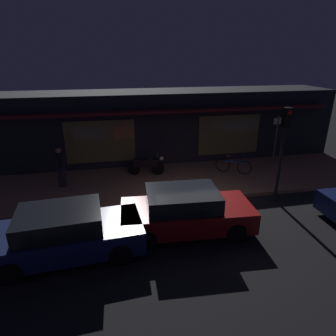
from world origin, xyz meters
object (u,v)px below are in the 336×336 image
(bicycle_parked, at_px, (233,166))
(person_photographer, at_px, (61,167))
(motorcycle, at_px, (147,164))
(sign_post, at_px, (276,137))
(parked_car_far, at_px, (185,211))
(parked_car_near, at_px, (65,233))
(traffic_light_pole, at_px, (284,139))

(bicycle_parked, height_order, person_photographer, person_photographer)
(motorcycle, height_order, bicycle_parked, motorcycle)
(bicycle_parked, relative_size, sign_post, 0.59)
(bicycle_parked, bearing_deg, person_photographer, 179.89)
(bicycle_parked, xyz_separation_m, parked_car_far, (-3.34, -3.99, 0.20))
(bicycle_parked, bearing_deg, parked_car_far, -129.96)
(bicycle_parked, relative_size, parked_car_near, 0.34)
(bicycle_parked, xyz_separation_m, sign_post, (2.55, 0.90, 1.00))
(motorcycle, xyz_separation_m, traffic_light_pole, (4.57, -3.28, 1.83))
(person_photographer, xyz_separation_m, sign_post, (10.12, 0.88, 0.48))
(sign_post, distance_m, parked_car_near, 10.92)
(motorcycle, xyz_separation_m, sign_post, (6.52, 0.29, 0.86))
(motorcycle, bearing_deg, parked_car_far, -82.30)
(bicycle_parked, height_order, parked_car_near, parked_car_near)
(bicycle_parked, relative_size, traffic_light_pole, 0.40)
(person_photographer, bearing_deg, parked_car_near, -81.57)
(bicycle_parked, distance_m, parked_car_near, 8.24)
(traffic_light_pole, height_order, parked_car_near, traffic_light_pole)
(parked_car_near, bearing_deg, traffic_light_pole, 13.74)
(person_photographer, distance_m, parked_car_near, 4.58)
(parked_car_far, bearing_deg, person_photographer, 136.58)
(sign_post, bearing_deg, traffic_light_pole, -118.58)
(sign_post, distance_m, traffic_light_pole, 4.18)
(sign_post, distance_m, parked_car_far, 7.70)
(traffic_light_pole, bearing_deg, motorcycle, 144.34)
(sign_post, relative_size, parked_car_near, 0.57)
(parked_car_near, height_order, parked_car_far, same)
(parked_car_near, bearing_deg, motorcycle, 60.15)
(traffic_light_pole, bearing_deg, bicycle_parked, 102.87)
(person_photographer, bearing_deg, bicycle_parked, -0.11)
(traffic_light_pole, distance_m, parked_car_far, 4.53)
(sign_post, height_order, parked_car_far, sign_post)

